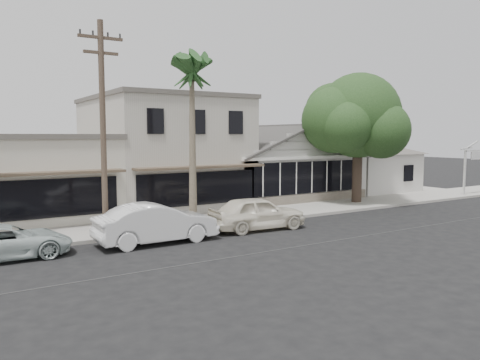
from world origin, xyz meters
TOP-DOWN VIEW (x-y plane):
  - ground at (0.00, 0.00)m, footprint 140.00×140.00m
  - sidewalk_north at (-8.00, 6.75)m, footprint 90.00×3.50m
  - corner_shop at (5.00, 12.47)m, footprint 10.40×8.60m
  - side_cottage at (13.20, 11.50)m, footprint 6.00×6.00m
  - row_building_near at (-3.00, 13.50)m, footprint 8.00×10.00m
  - row_building_midnear at (-12.00, 13.50)m, footprint 10.00×10.00m
  - utility_pole at (-9.00, 5.20)m, footprint 1.80×0.24m
  - car_0 at (-2.40, 3.65)m, footprint 4.73×2.18m
  - car_1 at (-7.40, 3.57)m, footprint 4.95×1.75m
  - car_2 at (-12.87, 4.06)m, footprint 4.47×2.09m
  - shade_tree at (7.50, 7.27)m, footprint 7.46×6.74m
  - palm_east at (-4.66, 5.76)m, footprint 3.19×3.19m

SIDE VIEW (x-z plane):
  - ground at x=0.00m, z-range 0.00..0.00m
  - sidewalk_north at x=-8.00m, z-range 0.00..0.15m
  - car_2 at x=-12.87m, z-range 0.00..1.24m
  - car_0 at x=-2.40m, z-range 0.00..1.57m
  - car_1 at x=-7.40m, z-range 0.00..1.63m
  - side_cottage at x=13.20m, z-range 0.00..3.00m
  - row_building_midnear at x=-12.00m, z-range 0.00..4.20m
  - corner_shop at x=5.00m, z-range 0.07..5.17m
  - row_building_near at x=-3.00m, z-range 0.00..6.50m
  - utility_pole at x=-9.00m, z-range 0.29..9.29m
  - shade_tree at x=7.50m, z-range 1.31..9.59m
  - palm_east at x=-4.66m, z-range 3.07..11.65m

